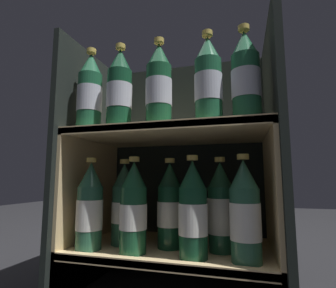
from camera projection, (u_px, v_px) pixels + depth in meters
The scene contains 17 objects.
fridge_back_wall at pixel (185, 165), 1.06m from camera, with size 0.66×0.02×0.83m, color black.
fridge_side_left at pixel (88, 164), 0.96m from camera, with size 0.02×0.41×0.83m, color black.
fridge_side_right at pixel (276, 161), 0.79m from camera, with size 0.02×0.41×0.83m, color black.
shelf_lower at pixel (172, 254), 0.83m from camera, with size 0.62×0.37×0.16m.
shelf_upper at pixel (172, 174), 0.86m from camera, with size 0.62×0.37×0.52m.
bottle_upper_front_0 at pixel (90, 94), 0.86m from camera, with size 0.08×0.08×0.28m.
bottle_upper_front_1 at pixel (119, 90), 0.83m from camera, with size 0.08×0.08×0.28m.
bottle_upper_front_2 at pixel (159, 87), 0.79m from camera, with size 0.08×0.08×0.28m.
bottle_upper_front_3 at pixel (208, 81), 0.75m from camera, with size 0.08×0.08×0.28m.
bottle_upper_front_4 at pixel (246, 78), 0.72m from camera, with size 0.08×0.08×0.28m.
bottle_lower_front_0 at pixel (90, 208), 0.80m from camera, with size 0.08×0.08×0.28m.
bottle_lower_front_1 at pixel (133, 209), 0.76m from camera, with size 0.08×0.08×0.28m.
bottle_lower_front_2 at pixel (193, 211), 0.72m from camera, with size 0.08×0.08×0.28m.
bottle_lower_front_3 at pixel (245, 213), 0.68m from camera, with size 0.08×0.08×0.28m.
bottle_lower_back_0 at pixel (124, 205), 0.87m from camera, with size 0.08×0.08×0.28m.
bottle_lower_back_1 at pixel (170, 207), 0.82m from camera, with size 0.08×0.08×0.28m.
bottle_lower_back_2 at pixel (221, 209), 0.78m from camera, with size 0.08×0.08×0.28m.
Camera 1 is at (0.23, -0.66, 0.36)m, focal length 28.00 mm.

